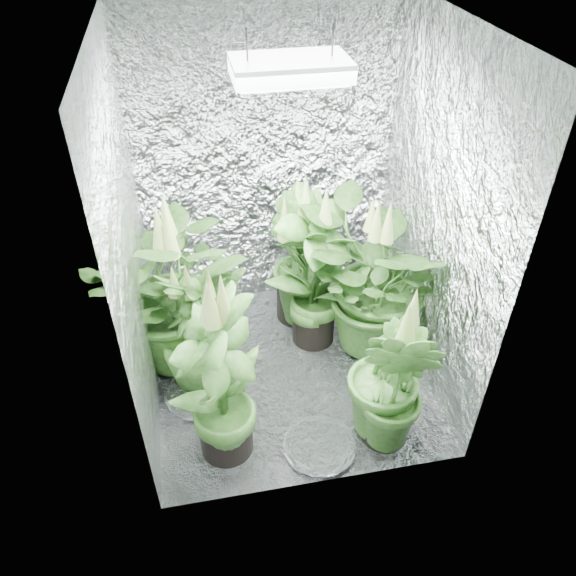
# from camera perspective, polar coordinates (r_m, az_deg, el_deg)

# --- Properties ---
(ground) EXTENTS (1.60, 1.60, 0.00)m
(ground) POSITION_cam_1_polar(r_m,az_deg,el_deg) (3.54, 0.15, -8.27)
(ground) COLOR silver
(ground) RESTS_ON ground
(walls) EXTENTS (1.62, 1.62, 2.00)m
(walls) POSITION_cam_1_polar(r_m,az_deg,el_deg) (2.89, 0.18, 5.50)
(walls) COLOR silver
(walls) RESTS_ON ground
(ceiling) EXTENTS (1.60, 1.60, 0.01)m
(ceiling) POSITION_cam_1_polar(r_m,az_deg,el_deg) (2.50, 0.23, 25.17)
(ceiling) COLOR silver
(ceiling) RESTS_ON walls
(grow_lamp) EXTENTS (0.50, 0.30, 0.22)m
(grow_lamp) POSITION_cam_1_polar(r_m,az_deg,el_deg) (2.54, 0.22, 21.35)
(grow_lamp) COLOR gray
(grow_lamp) RESTS_ON ceiling
(plant_a) EXTENTS (1.05, 1.05, 1.12)m
(plant_a) POSITION_cam_1_polar(r_m,az_deg,el_deg) (3.34, -11.44, -0.33)
(plant_a) COLOR black
(plant_a) RESTS_ON ground
(plant_b) EXTENTS (0.76, 0.76, 1.14)m
(plant_b) POSITION_cam_1_polar(r_m,az_deg,el_deg) (3.40, 2.78, 1.51)
(plant_b) COLOR black
(plant_b) RESTS_ON ground
(plant_c) EXTENTS (0.63, 0.63, 0.98)m
(plant_c) POSITION_cam_1_polar(r_m,az_deg,el_deg) (3.64, 1.08, 2.57)
(plant_c) COLOR black
(plant_c) RESTS_ON ground
(plant_d) EXTENTS (0.61, 0.61, 0.86)m
(plant_d) POSITION_cam_1_polar(r_m,az_deg,el_deg) (3.24, -9.29, -4.63)
(plant_d) COLOR black
(plant_d) RESTS_ON ground
(plant_e) EXTENTS (1.20, 1.20, 1.07)m
(plant_e) POSITION_cam_1_polar(r_m,az_deg,el_deg) (3.41, 9.24, 0.63)
(plant_e) COLOR black
(plant_e) RESTS_ON ground
(plant_f) EXTENTS (0.64, 0.64, 1.14)m
(plant_f) POSITION_cam_1_polar(r_m,az_deg,el_deg) (2.78, -6.88, -9.26)
(plant_f) COLOR black
(plant_f) RESTS_ON ground
(plant_g) EXTENTS (0.66, 0.66, 0.94)m
(plant_g) POSITION_cam_1_polar(r_m,az_deg,el_deg) (2.93, 10.50, -9.29)
(plant_g) COLOR black
(plant_g) RESTS_ON ground
(circulation_fan) EXTENTS (0.13, 0.28, 0.31)m
(circulation_fan) POSITION_cam_1_polar(r_m,az_deg,el_deg) (4.02, 7.20, 0.64)
(circulation_fan) COLOR black
(circulation_fan) RESTS_ON ground
(plant_label) EXTENTS (0.05, 0.03, 0.08)m
(plant_label) POSITION_cam_1_polar(r_m,az_deg,el_deg) (3.03, 11.38, -11.16)
(plant_label) COLOR white
(plant_label) RESTS_ON plant_g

